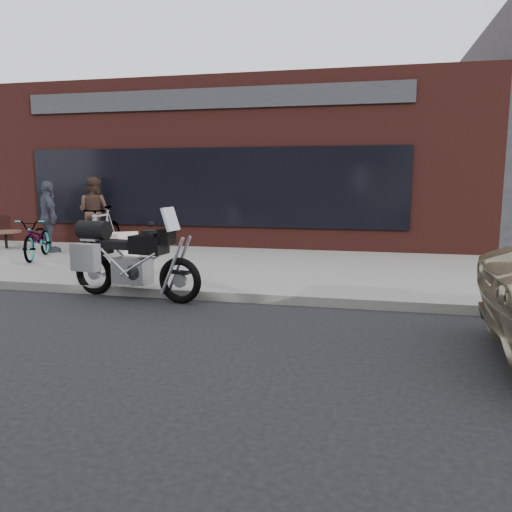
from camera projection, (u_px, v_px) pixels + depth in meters
The scene contains 10 objects.
ground at pixel (103, 423), 3.98m from camera, with size 120.00×120.00×0.00m, color black.
near_sidewalk at pixel (270, 265), 10.72m from camera, with size 44.00×6.00×0.15m, color gray.
storefront at pixel (253, 169), 17.54m from camera, with size 14.00×10.07×4.50m.
motorcycle at pixel (126, 259), 8.02m from camera, with size 2.36×0.80×1.50m.
bicycle_front at pixel (38, 239), 11.11m from camera, with size 0.59×1.70×0.89m, color gray.
bicycle_rear at pixel (103, 229), 12.02m from camera, with size 0.52×1.86×1.11m, color gray.
sandwich_sign at pixel (125, 253), 9.24m from camera, with size 0.67×0.66×0.80m.
cafe_table at pixel (5, 232), 12.75m from camera, with size 0.78×0.78×0.45m.
cafe_patron_left at pixel (94, 211), 13.20m from camera, with size 0.88×0.69×1.82m, color #412C22.
cafe_patron_right at pixel (49, 217), 12.02m from camera, with size 1.01×0.42×1.72m, color #3E404F.
Camera 1 is at (2.00, -3.37, 1.93)m, focal length 35.00 mm.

